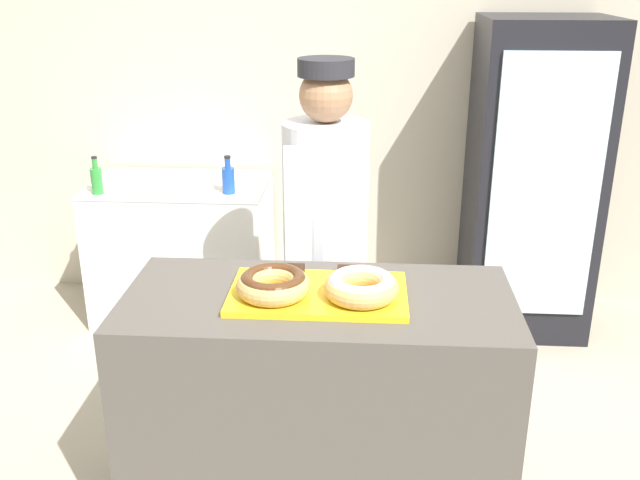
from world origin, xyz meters
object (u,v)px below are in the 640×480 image
at_px(brownie_back_right, 349,273).
at_px(serving_tray, 318,294).
at_px(beverage_fridge, 532,180).
at_px(bottle_blue, 228,179).
at_px(chest_freezer, 183,248).
at_px(bottle_green, 97,180).
at_px(baker_person, 325,244).
at_px(donut_chocolate_glaze, 273,283).
at_px(donut_light_glaze, 361,286).
at_px(brownie_back_left, 292,272).

bearing_deg(brownie_back_right, serving_tray, -130.44).
relative_size(beverage_fridge, bottle_blue, 8.29).
bearing_deg(beverage_fridge, chest_freezer, 179.82).
height_order(beverage_fridge, bottle_green, beverage_fridge).
bearing_deg(beverage_fridge, bottle_green, -174.52).
bearing_deg(baker_person, brownie_back_right, -77.03).
height_order(donut_chocolate_glaze, baker_person, baker_person).
bearing_deg(bottle_green, brownie_back_right, -42.94).
bearing_deg(baker_person, donut_light_glaze, -76.52).
bearing_deg(brownie_back_left, serving_tray, -49.56).
distance_m(brownie_back_right, bottle_green, 2.02).
height_order(brownie_back_right, chest_freezer, brownie_back_right).
relative_size(bottle_green, bottle_blue, 1.00).
distance_m(beverage_fridge, bottle_green, 2.50).
bearing_deg(donut_light_glaze, brownie_back_right, 105.01).
bearing_deg(baker_person, brownie_back_left, -100.18).
xyz_separation_m(donut_chocolate_glaze, chest_freezer, (-0.81, 1.79, -0.60)).
xyz_separation_m(chest_freezer, bottle_green, (-0.40, -0.25, 0.51)).
bearing_deg(bottle_green, donut_light_glaze, -45.46).
bearing_deg(bottle_green, donut_chocolate_glaze, -51.89).
relative_size(donut_light_glaze, bottle_green, 1.19).
height_order(brownie_back_right, beverage_fridge, beverage_fridge).
height_order(brownie_back_left, bottle_green, bottle_green).
bearing_deg(serving_tray, donut_chocolate_glaze, -162.85).
height_order(donut_chocolate_glaze, brownie_back_left, donut_chocolate_glaze).
height_order(brownie_back_left, chest_freezer, brownie_back_left).
relative_size(donut_light_glaze, beverage_fridge, 0.14).
xyz_separation_m(donut_light_glaze, beverage_fridge, (0.97, 1.78, -0.12)).
xyz_separation_m(donut_light_glaze, baker_person, (-0.17, 0.70, -0.12)).
xyz_separation_m(donut_light_glaze, bottle_green, (-1.52, 1.55, -0.09)).
relative_size(brownie_back_left, brownie_back_right, 1.00).
bearing_deg(donut_light_glaze, baker_person, 103.48).
distance_m(serving_tray, brownie_back_right, 0.17).
height_order(serving_tray, chest_freezer, serving_tray).
relative_size(serving_tray, chest_freezer, 0.60).
relative_size(brownie_back_left, bottle_blue, 0.42).
relative_size(donut_chocolate_glaze, brownie_back_right, 2.87).
height_order(serving_tray, brownie_back_left, brownie_back_left).
xyz_separation_m(brownie_back_left, beverage_fridge, (1.23, 1.61, -0.09)).
bearing_deg(brownie_back_left, beverage_fridge, 52.67).
distance_m(brownie_back_left, brownie_back_right, 0.22).
relative_size(donut_chocolate_glaze, brownie_back_left, 2.87).
xyz_separation_m(serving_tray, brownie_back_left, (-0.11, 0.13, 0.03)).
bearing_deg(beverage_fridge, baker_person, -136.26).
distance_m(donut_chocolate_glaze, bottle_green, 1.97).
xyz_separation_m(serving_tray, baker_person, (-0.01, 0.65, -0.06)).
bearing_deg(bottle_green, baker_person, -32.03).
height_order(serving_tray, donut_chocolate_glaze, donut_chocolate_glaze).
xyz_separation_m(chest_freezer, bottle_blue, (0.34, -0.18, 0.51)).
relative_size(donut_chocolate_glaze, bottle_green, 1.19).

